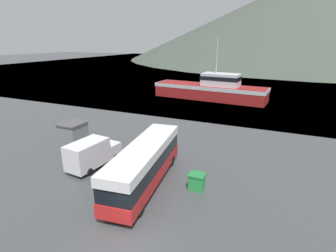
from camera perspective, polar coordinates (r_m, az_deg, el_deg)
ground_plane at (r=16.83m, az=-8.88°, el=-24.16°), size 400.00×400.00×0.00m
water_surface at (r=155.61m, az=21.75°, el=12.77°), size 240.00×240.00×0.00m
hill_backdrop at (r=193.87m, az=28.19°, el=20.09°), size 218.20×218.20×49.05m
tour_bus at (r=21.30m, az=-5.04°, el=-7.99°), size 3.97×11.48×3.41m
delivery_van at (r=25.25m, az=-16.24°, el=-5.67°), size 2.55×5.65×2.64m
fishing_boat at (r=53.41m, az=9.40°, el=7.96°), size 22.72×7.17×11.97m
storage_bin at (r=21.24m, az=6.29°, el=-11.90°), size 1.24×1.08×1.32m
dock_kiosk at (r=31.80m, az=-19.94°, el=-1.40°), size 2.51×2.76×2.42m
small_boat at (r=60.79m, az=3.34°, el=7.85°), size 7.19×2.89×0.85m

